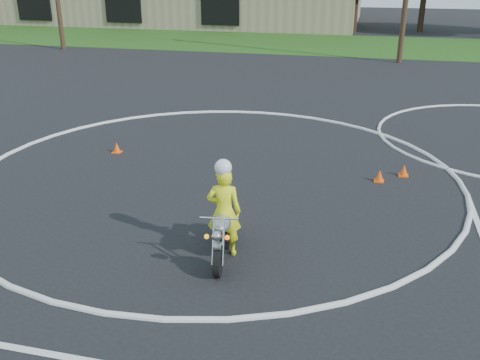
# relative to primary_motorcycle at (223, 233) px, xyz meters

# --- Properties ---
(ground) EXTENTS (120.00, 120.00, 0.00)m
(ground) POSITION_rel_primary_motorcycle_xyz_m (-1.29, 0.92, -0.48)
(ground) COLOR black
(ground) RESTS_ON ground
(grass_strip) EXTENTS (120.00, 10.00, 0.02)m
(grass_strip) POSITION_rel_primary_motorcycle_xyz_m (-1.29, 27.92, -0.47)
(grass_strip) COLOR #1E4714
(grass_strip) RESTS_ON ground
(course_markings) EXTENTS (19.05, 19.05, 0.12)m
(course_markings) POSITION_rel_primary_motorcycle_xyz_m (0.88, 5.27, -0.48)
(course_markings) COLOR silver
(course_markings) RESTS_ON ground
(primary_motorcycle) EXTENTS (0.66, 1.89, 1.00)m
(primary_motorcycle) POSITION_rel_primary_motorcycle_xyz_m (0.00, 0.00, 0.00)
(primary_motorcycle) COLOR black
(primary_motorcycle) RESTS_ON ground
(rider_primary_grp) EXTENTS (0.66, 0.48, 1.85)m
(rider_primary_grp) POSITION_rel_primary_motorcycle_xyz_m (-0.01, 0.13, 0.41)
(rider_primary_grp) COLOR #F6FF1A
(rider_primary_grp) RESTS_ON ground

